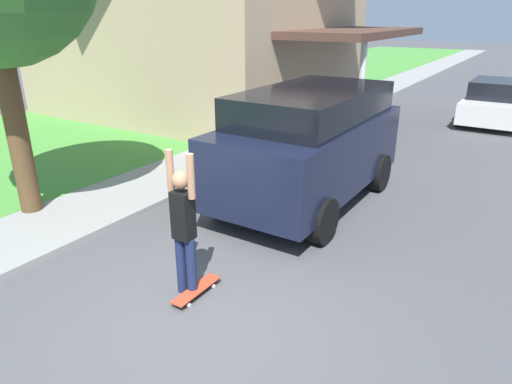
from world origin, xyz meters
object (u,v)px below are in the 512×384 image
at_px(suv_parked, 310,143).
at_px(skateboarder, 184,224).
at_px(skateboard, 196,290).
at_px(car_down_street, 495,102).

bearing_deg(suv_parked, skateboarder, -88.67).
distance_m(suv_parked, skateboarder, 3.65).
xyz_separation_m(skateboarder, skateboard, (0.14, 0.02, -0.91)).
height_order(skateboarder, skateboard, skateboarder).
bearing_deg(suv_parked, skateboard, -86.54).
bearing_deg(car_down_street, skateboard, -98.21).
bearing_deg(skateboard, suv_parked, 93.46).
bearing_deg(skateboarder, skateboard, 6.89).
bearing_deg(skateboard, skateboarder, -173.11).
relative_size(car_down_street, skateboard, 4.97).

